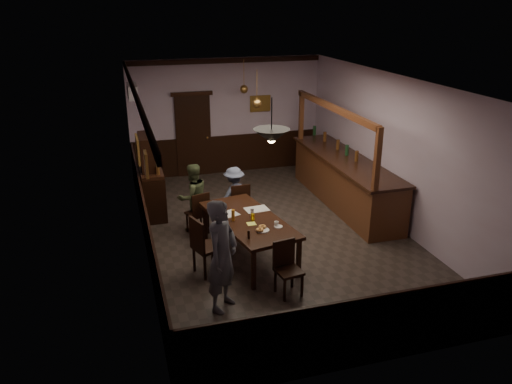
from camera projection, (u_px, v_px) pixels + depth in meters
name	position (u px, v px, depth m)	size (l,w,h in m)	color
room	(275.00, 161.00, 9.39)	(5.01, 8.01, 3.01)	#2D2621
dining_table	(248.00, 222.00, 8.78)	(1.41, 2.35, 0.75)	black
chair_far_left	(199.00, 211.00, 9.72)	(0.48, 0.48, 0.88)	black
chair_far_right	(239.00, 203.00, 10.09)	(0.40, 0.40, 0.91)	black
chair_near	(287.00, 265.00, 7.75)	(0.44, 0.44, 0.87)	black
chair_side	(204.00, 244.00, 8.24)	(0.57, 0.57, 1.02)	black
person_standing	(222.00, 256.00, 7.23)	(0.63, 0.41, 1.73)	#545660
person_seated_left	(193.00, 197.00, 9.87)	(0.67, 0.52, 1.37)	#424D2E
person_seated_right	(234.00, 194.00, 10.29)	(0.76, 0.43, 1.17)	slate
newspaper_left	(226.00, 215.00, 8.89)	(0.42, 0.30, 0.01)	silver
newspaper_right	(257.00, 209.00, 9.12)	(0.42, 0.30, 0.01)	silver
napkin	(251.00, 224.00, 8.54)	(0.15, 0.15, 0.00)	#F5FF5D
saucer	(278.00, 227.00, 8.42)	(0.15, 0.15, 0.01)	white
coffee_cup	(276.00, 224.00, 8.43)	(0.08, 0.08, 0.07)	white
pastry_plate	(263.00, 230.00, 8.28)	(0.22, 0.22, 0.01)	white
pastry_ring_a	(260.00, 230.00, 8.23)	(0.13, 0.13, 0.04)	#C68C47
pastry_ring_b	(262.00, 227.00, 8.35)	(0.13, 0.13, 0.04)	#C68C47
soda_can	(253.00, 217.00, 8.66)	(0.07, 0.07, 0.12)	yellow
beer_glass	(233.00, 215.00, 8.63)	(0.06, 0.06, 0.20)	#BF721E
water_glass	(252.00, 212.00, 8.82)	(0.06, 0.06, 0.15)	silver
pepper_mill	(249.00, 235.00, 7.99)	(0.04, 0.04, 0.14)	black
sideboard	(151.00, 183.00, 10.62)	(0.47, 1.31, 1.74)	black
bar_counter	(344.00, 180.00, 11.15)	(0.94, 4.06, 2.28)	#552716
door_back	(193.00, 136.00, 12.86)	(0.90, 0.06, 2.10)	black
ac_unit	(132.00, 91.00, 11.03)	(0.20, 0.85, 0.30)	white
picture_left_small	(146.00, 164.00, 7.08)	(0.04, 0.28, 0.36)	olive
picture_left_large	(138.00, 149.00, 9.40)	(0.04, 0.62, 0.48)	olive
picture_back	(260.00, 104.00, 13.07)	(0.55, 0.04, 0.42)	olive
pendant_iron	(271.00, 136.00, 7.49)	(0.56, 0.56, 0.69)	black
pendant_brass_mid	(257.00, 103.00, 10.51)	(0.20, 0.20, 0.81)	#BF8C3F
pendant_brass_far	(244.00, 89.00, 12.18)	(0.20, 0.20, 0.81)	#BF8C3F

